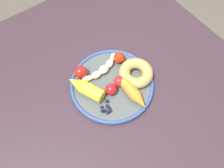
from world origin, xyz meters
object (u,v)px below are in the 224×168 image
Objects in this scene: carrot_yellow at (85,88)px; tomato_extra at (112,90)px; banana at (103,69)px; blueberry_pile at (106,108)px; tomato_near at (81,72)px; tomato_far at (119,58)px; plate at (112,84)px; dining_table at (113,103)px; donut at (135,72)px; carrot_orange at (134,94)px; tomato_mid at (119,81)px.

tomato_extra is at bearing -130.95° from carrot_yellow.
banana is 0.10m from carrot_yellow.
blueberry_pile is 0.99× the size of tomato_near.
tomato_extra is at bearing -158.83° from tomato_near.
tomato_far is at bearing -49.07° from blueberry_pile.
plate is 7.10× the size of tomato_far.
dining_table is 0.16m from donut.
tomato_far reaches higher than carrot_orange.
carrot_orange reaches higher than plate.
blueberry_pile is 0.19m from tomato_far.
dining_table is at bearing 106.28° from tomato_mid.
tomato_near is 1.14× the size of tomato_extra.
tomato_mid is at bearing -140.86° from tomato_near.
banana is 0.14m from carrot_orange.
tomato_near is at bearing 35.95° from plate.
tomato_near is at bearing 26.23° from dining_table.
tomato_extra reaches higher than dining_table.
carrot_yellow reaches higher than blueberry_pile.
tomato_mid is (-0.08, -0.01, 0.01)m from banana.
carrot_orange is at bearing -144.50° from dining_table.
tomato_far is at bearing -79.19° from carrot_yellow.
donut reaches higher than blueberry_pile.
carrot_orange is 2.92× the size of tomato_far.
banana is at bearing -15.85° from tomato_extra.
blueberry_pile is (-0.09, -0.02, -0.01)m from carrot_yellow.
banana is 1.40× the size of donut.
banana is 1.40× the size of carrot_orange.
banana is 0.08m from tomato_mid.
tomato_near reaches higher than dining_table.
carrot_orange is 0.15m from tomato_far.
banana is at bearing -9.84° from dining_table.
tomato_far is (0.12, -0.14, 0.01)m from blueberry_pile.
tomato_extra is at bearing 132.32° from tomato_far.
blueberry_pile is (-0.04, 0.06, 0.11)m from dining_table.
tomato_mid is 0.04m from tomato_extra.
carrot_yellow is 3.13× the size of tomato_near.
donut is at bearing -106.33° from carrot_yellow.
donut and tomato_mid have the same top height.
tomato_far is 1.05× the size of tomato_extra.
tomato_near reaches higher than blueberry_pile.
blueberry_pile is (-0.04, 0.15, -0.01)m from donut.
tomato_extra is at bearing 43.91° from carrot_orange.
donut is (-0.02, -0.08, 0.02)m from plate.
tomato_mid is (-0.01, -0.02, 0.02)m from plate.
banana is (0.06, -0.00, 0.02)m from plate.
tomato_mid is at bearing -112.89° from carrot_yellow.
donut is at bearing -94.86° from tomato_mid.
carrot_yellow is 0.11m from tomato_mid.
banana is 0.14m from blueberry_pile.
tomato_extra is (0.04, -0.05, 0.01)m from blueberry_pile.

